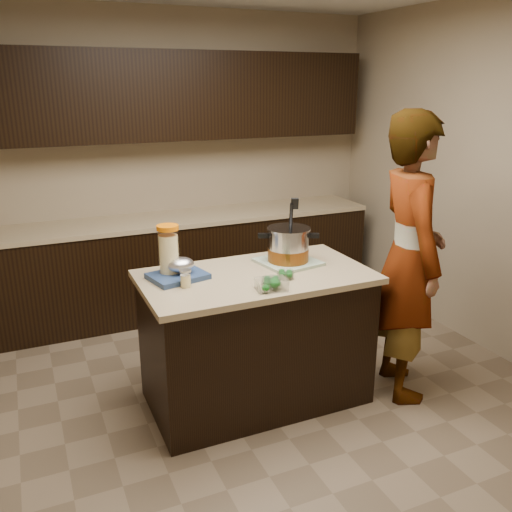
{
  "coord_description": "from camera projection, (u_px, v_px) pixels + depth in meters",
  "views": [
    {
      "loc": [
        -1.31,
        -2.97,
        2.06
      ],
      "look_at": [
        0.0,
        0.0,
        1.02
      ],
      "focal_mm": 38.0,
      "sensor_mm": 36.0,
      "label": 1
    }
  ],
  "objects": [
    {
      "name": "ground_plane",
      "position": [
        256.0,
        397.0,
        3.72
      ],
      "size": [
        4.0,
        4.0,
        0.0
      ],
      "primitive_type": "plane",
      "color": "brown",
      "rests_on": "ground"
    },
    {
      "name": "mason_jar",
      "position": [
        186.0,
        279.0,
        3.21
      ],
      "size": [
        0.08,
        0.08,
        0.11
      ],
      "rotation": [
        0.0,
        0.0,
        0.2
      ],
      "color": "#FAE599",
      "rests_on": "island"
    },
    {
      "name": "person",
      "position": [
        409.0,
        258.0,
        3.56
      ],
      "size": [
        0.66,
        0.81,
        1.91
      ],
      "primitive_type": "imported",
      "rotation": [
        0.0,
        0.0,
        1.25
      ],
      "color": "gray",
      "rests_on": "ground"
    },
    {
      "name": "room_shell",
      "position": [
        256.0,
        144.0,
        3.19
      ],
      "size": [
        4.04,
        4.04,
        2.72
      ],
      "color": "tan",
      "rests_on": "ground"
    },
    {
      "name": "broccoli_tub_rect",
      "position": [
        271.0,
        285.0,
        3.17
      ],
      "size": [
        0.2,
        0.15,
        0.07
      ],
      "rotation": [
        0.0,
        0.0,
        -0.14
      ],
      "color": "silver",
      "rests_on": "island"
    },
    {
      "name": "blue_tray",
      "position": [
        179.0,
        272.0,
        3.35
      ],
      "size": [
        0.38,
        0.33,
        0.13
      ],
      "rotation": [
        0.0,
        0.0,
        0.23
      ],
      "color": "navy",
      "rests_on": "island"
    },
    {
      "name": "broccoli_tub_left",
      "position": [
        286.0,
        275.0,
        3.36
      ],
      "size": [
        0.11,
        0.11,
        0.05
      ],
      "rotation": [
        0.0,
        0.0,
        0.07
      ],
      "color": "silver",
      "rests_on": "island"
    },
    {
      "name": "lemonade_pitcher",
      "position": [
        169.0,
        254.0,
        3.34
      ],
      "size": [
        0.16,
        0.16,
        0.33
      ],
      "rotation": [
        0.0,
        0.0,
        0.19
      ],
      "color": "#FAE599",
      "rests_on": "island"
    },
    {
      "name": "island",
      "position": [
        256.0,
        338.0,
        3.58
      ],
      "size": [
        1.46,
        0.81,
        0.9
      ],
      "color": "black",
      "rests_on": "ground"
    },
    {
      "name": "back_cabinets",
      "position": [
        179.0,
        211.0,
        4.94
      ],
      "size": [
        3.6,
        0.63,
        2.33
      ],
      "color": "black",
      "rests_on": "ground"
    },
    {
      "name": "dish_towel",
      "position": [
        288.0,
        262.0,
        3.64
      ],
      "size": [
        0.42,
        0.42,
        0.02
      ],
      "primitive_type": "cube",
      "rotation": [
        0.0,
        0.0,
        0.17
      ],
      "color": "#629263",
      "rests_on": "island"
    },
    {
      "name": "broccoli_tub_right",
      "position": [
        271.0,
        282.0,
        3.23
      ],
      "size": [
        0.12,
        0.12,
        0.05
      ],
      "rotation": [
        0.0,
        0.0,
        -0.07
      ],
      "color": "silver",
      "rests_on": "island"
    },
    {
      "name": "stock_pot",
      "position": [
        288.0,
        247.0,
        3.61
      ],
      "size": [
        0.39,
        0.38,
        0.41
      ],
      "rotation": [
        0.0,
        0.0,
        -0.41
      ],
      "color": "#B7B7BC",
      "rests_on": "dish_towel"
    }
  ]
}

